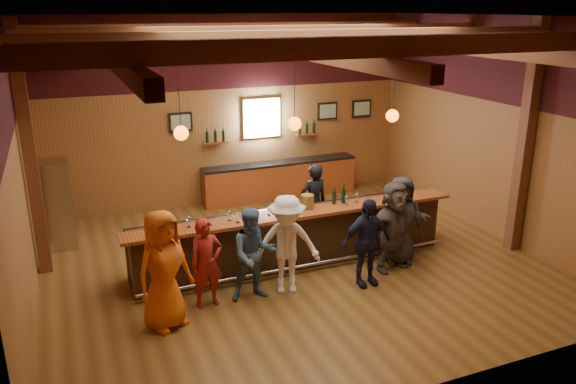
% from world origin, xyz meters
% --- Properties ---
extents(room, '(9.04, 9.00, 4.52)m').
position_xyz_m(room, '(0.00, 0.06, 3.21)').
color(room, brown).
rests_on(room, ground).
extents(bar_counter, '(6.30, 1.07, 1.11)m').
position_xyz_m(bar_counter, '(0.02, 0.15, 0.52)').
color(bar_counter, black).
rests_on(bar_counter, ground).
extents(back_bar_cabinet, '(4.00, 0.52, 0.95)m').
position_xyz_m(back_bar_cabinet, '(1.20, 3.72, 0.48)').
color(back_bar_cabinet, brown).
rests_on(back_bar_cabinet, ground).
extents(window, '(0.95, 0.09, 0.95)m').
position_xyz_m(window, '(0.80, 3.95, 2.05)').
color(window, silver).
rests_on(window, room).
extents(framed_pictures, '(5.35, 0.05, 0.45)m').
position_xyz_m(framed_pictures, '(1.67, 3.94, 2.10)').
color(framed_pictures, black).
rests_on(framed_pictures, room).
extents(wine_shelves, '(3.00, 0.18, 0.30)m').
position_xyz_m(wine_shelves, '(0.80, 3.88, 1.62)').
color(wine_shelves, brown).
rests_on(wine_shelves, room).
extents(pendant_lights, '(4.24, 0.24, 1.37)m').
position_xyz_m(pendant_lights, '(0.00, 0.00, 2.71)').
color(pendant_lights, black).
rests_on(pendant_lights, room).
extents(stainless_fridge, '(0.70, 0.70, 1.80)m').
position_xyz_m(stainless_fridge, '(-4.10, 2.60, 0.90)').
color(stainless_fridge, silver).
rests_on(stainless_fridge, ground).
extents(customer_orange, '(1.08, 0.92, 1.86)m').
position_xyz_m(customer_orange, '(-2.63, -1.23, 0.93)').
color(customer_orange, '#D05713').
rests_on(customer_orange, ground).
extents(customer_redvest, '(0.58, 0.42, 1.50)m').
position_xyz_m(customer_redvest, '(-1.90, -0.87, 0.75)').
color(customer_redvest, maroon).
rests_on(customer_redvest, ground).
extents(customer_denim, '(0.83, 0.68, 1.59)m').
position_xyz_m(customer_denim, '(-1.12, -0.94, 0.79)').
color(customer_denim, '#46688C').
rests_on(customer_denim, ground).
extents(customer_white, '(1.26, 0.97, 1.73)m').
position_xyz_m(customer_white, '(-0.52, -0.92, 0.86)').
color(customer_white, white).
rests_on(customer_white, ground).
extents(customer_navy, '(0.93, 0.40, 1.59)m').
position_xyz_m(customer_navy, '(0.84, -1.21, 0.79)').
color(customer_navy, '#1B1B36').
rests_on(customer_navy, ground).
extents(customer_brown, '(1.65, 0.83, 1.70)m').
position_xyz_m(customer_brown, '(1.60, -0.87, 0.85)').
color(customer_brown, '#564A44').
rests_on(customer_brown, ground).
extents(customer_dark, '(0.96, 0.76, 1.70)m').
position_xyz_m(customer_dark, '(1.88, -0.67, 0.85)').
color(customer_dark, '#272629').
rests_on(customer_dark, ground).
extents(bartender, '(0.63, 0.44, 1.65)m').
position_xyz_m(bartender, '(0.82, 0.91, 0.82)').
color(bartender, black).
rests_on(bartender, ground).
extents(ice_bucket, '(0.24, 0.24, 0.26)m').
position_xyz_m(ice_bucket, '(0.25, -0.04, 1.24)').
color(ice_bucket, brown).
rests_on(ice_bucket, bar_counter).
extents(bottle_a, '(0.07, 0.07, 0.33)m').
position_xyz_m(bottle_a, '(0.81, -0.02, 1.24)').
color(bottle_a, black).
rests_on(bottle_a, bar_counter).
extents(bottle_b, '(0.08, 0.08, 0.35)m').
position_xyz_m(bottle_b, '(1.00, -0.04, 1.25)').
color(bottle_b, black).
rests_on(bottle_b, bar_counter).
extents(glass_a, '(0.08, 0.08, 0.18)m').
position_xyz_m(glass_a, '(-2.38, -0.14, 1.24)').
color(glass_a, silver).
rests_on(glass_a, bar_counter).
extents(glass_b, '(0.09, 0.09, 0.20)m').
position_xyz_m(glass_b, '(-1.99, -0.13, 1.25)').
color(glass_b, silver).
rests_on(glass_b, bar_counter).
extents(glass_c, '(0.08, 0.08, 0.19)m').
position_xyz_m(glass_c, '(-1.27, -0.10, 1.24)').
color(glass_c, silver).
rests_on(glass_c, bar_counter).
extents(glass_d, '(0.09, 0.09, 0.19)m').
position_xyz_m(glass_d, '(-1.17, -0.25, 1.25)').
color(glass_d, silver).
rests_on(glass_d, bar_counter).
extents(glass_e, '(0.07, 0.07, 0.17)m').
position_xyz_m(glass_e, '(-0.54, -0.11, 1.23)').
color(glass_e, silver).
rests_on(glass_e, bar_counter).
extents(glass_f, '(0.08, 0.08, 0.19)m').
position_xyz_m(glass_f, '(1.00, -0.17, 1.25)').
color(glass_f, silver).
rests_on(glass_f, bar_counter).
extents(glass_g, '(0.08, 0.08, 0.18)m').
position_xyz_m(glass_g, '(1.25, -0.08, 1.24)').
color(glass_g, silver).
rests_on(glass_g, bar_counter).
extents(glass_h, '(0.08, 0.08, 0.17)m').
position_xyz_m(glass_h, '(2.07, -0.14, 1.23)').
color(glass_h, silver).
rests_on(glass_h, bar_counter).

